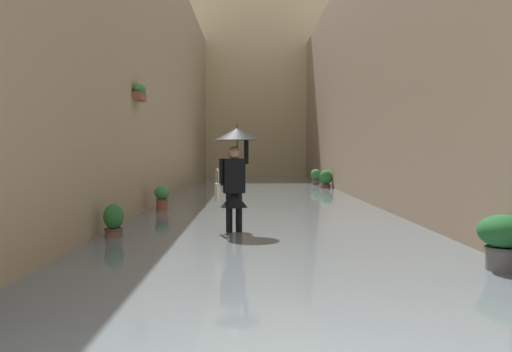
{
  "coord_description": "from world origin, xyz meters",
  "views": [
    {
      "loc": [
        0.37,
        2.46,
        1.57
      ],
      "look_at": [
        0.26,
        -6.83,
        1.17
      ],
      "focal_mm": 37.87,
      "sensor_mm": 36.0,
      "label": 1
    }
  ],
  "objects_px": {
    "person_wading": "(235,163)",
    "potted_plant_mid_right": "(162,198)",
    "potted_plant_near_left": "(316,177)",
    "potted_plant_mid_left": "(504,241)",
    "potted_plant_far_right": "(114,223)",
    "potted_plant_far_left": "(326,179)"
  },
  "relations": [
    {
      "from": "potted_plant_mid_left",
      "to": "person_wading",
      "type": "bearing_deg",
      "value": -43.66
    },
    {
      "from": "potted_plant_far_right",
      "to": "potted_plant_mid_left",
      "type": "relative_size",
      "value": 0.85
    },
    {
      "from": "potted_plant_mid_right",
      "to": "potted_plant_far_left",
      "type": "bearing_deg",
      "value": -121.97
    },
    {
      "from": "person_wading",
      "to": "potted_plant_near_left",
      "type": "xyz_separation_m",
      "value": [
        -3.25,
        -14.57,
        -0.9
      ]
    },
    {
      "from": "potted_plant_near_left",
      "to": "potted_plant_far_right",
      "type": "relative_size",
      "value": 1.18
    },
    {
      "from": "person_wading",
      "to": "potted_plant_mid_right",
      "type": "xyz_separation_m",
      "value": [
        1.95,
        -3.76,
        -0.95
      ]
    },
    {
      "from": "potted_plant_near_left",
      "to": "potted_plant_far_left",
      "type": "height_order",
      "value": "potted_plant_far_left"
    },
    {
      "from": "potted_plant_near_left",
      "to": "potted_plant_mid_right",
      "type": "distance_m",
      "value": 12.0
    },
    {
      "from": "potted_plant_far_right",
      "to": "potted_plant_mid_right",
      "type": "distance_m",
      "value": 4.27
    },
    {
      "from": "potted_plant_near_left",
      "to": "potted_plant_mid_right",
      "type": "relative_size",
      "value": 1.09
    },
    {
      "from": "potted_plant_near_left",
      "to": "person_wading",
      "type": "bearing_deg",
      "value": 77.43
    },
    {
      "from": "potted_plant_far_right",
      "to": "potted_plant_mid_right",
      "type": "bearing_deg",
      "value": -91.86
    },
    {
      "from": "person_wading",
      "to": "potted_plant_mid_left",
      "type": "bearing_deg",
      "value": 136.34
    },
    {
      "from": "potted_plant_mid_left",
      "to": "potted_plant_near_left",
      "type": "bearing_deg",
      "value": -89.51
    },
    {
      "from": "potted_plant_mid_right",
      "to": "potted_plant_mid_left",
      "type": "relative_size",
      "value": 0.92
    },
    {
      "from": "person_wading",
      "to": "potted_plant_far_left",
      "type": "xyz_separation_m",
      "value": [
        -3.38,
        -12.3,
        -0.91
      ]
    },
    {
      "from": "person_wading",
      "to": "potted_plant_far_right",
      "type": "bearing_deg",
      "value": 13.76
    },
    {
      "from": "person_wading",
      "to": "potted_plant_far_left",
      "type": "height_order",
      "value": "person_wading"
    },
    {
      "from": "potted_plant_far_left",
      "to": "potted_plant_mid_left",
      "type": "distance_m",
      "value": 15.55
    },
    {
      "from": "potted_plant_mid_left",
      "to": "potted_plant_far_right",
      "type": "bearing_deg",
      "value": -26.48
    },
    {
      "from": "potted_plant_near_left",
      "to": "potted_plant_mid_right",
      "type": "height_order",
      "value": "potted_plant_near_left"
    },
    {
      "from": "person_wading",
      "to": "potted_plant_mid_left",
      "type": "height_order",
      "value": "person_wading"
    }
  ]
}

